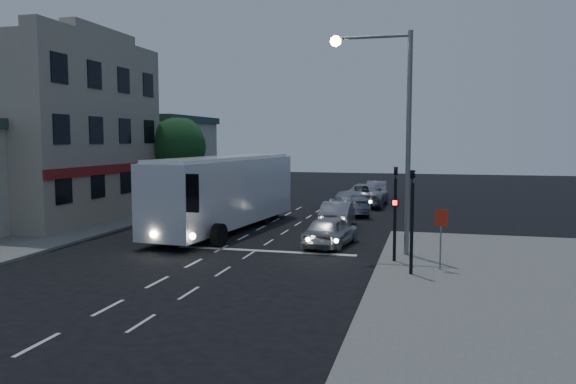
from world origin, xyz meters
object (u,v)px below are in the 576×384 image
(tour_bus, at_px, (226,191))
(car_suv, at_px, (331,231))
(car_sedan_c, at_px, (366,195))
(car_sedan_a, at_px, (338,215))
(car_extra, at_px, (377,190))
(traffic_signal_main, at_px, (395,202))
(traffic_signal_side, at_px, (412,209))
(street_tree, at_px, (177,144))
(streetlight, at_px, (392,117))
(car_sedan_b, at_px, (349,202))
(regulatory_sign, at_px, (441,229))

(tour_bus, bearing_deg, car_suv, -20.47)
(car_sedan_c, bearing_deg, car_sedan_a, 89.43)
(car_extra, height_order, traffic_signal_main, traffic_signal_main)
(traffic_signal_side, height_order, street_tree, street_tree)
(car_sedan_c, bearing_deg, car_extra, -91.48)
(tour_bus, height_order, streetlight, streetlight)
(car_sedan_b, xyz_separation_m, street_tree, (-12.04, 0.16, 3.74))
(tour_bus, height_order, regulatory_sign, tour_bus)
(car_sedan_a, distance_m, regulatory_sign, 10.80)
(car_sedan_b, height_order, car_extra, car_sedan_b)
(car_sedan_c, height_order, traffic_signal_side, traffic_signal_side)
(car_sedan_a, distance_m, car_sedan_b, 5.71)
(car_extra, relative_size, streetlight, 0.50)
(car_sedan_a, height_order, street_tree, street_tree)
(car_sedan_b, height_order, regulatory_sign, regulatory_sign)
(car_extra, distance_m, regulatory_sign, 25.53)
(traffic_signal_main, distance_m, streetlight, 3.61)
(car_extra, height_order, regulatory_sign, regulatory_sign)
(tour_bus, height_order, car_extra, tour_bus)
(car_sedan_a, xyz_separation_m, traffic_signal_side, (4.26, -10.36, 1.70))
(tour_bus, relative_size, streetlight, 1.44)
(car_sedan_a, distance_m, car_sedan_c, 10.52)
(traffic_signal_main, bearing_deg, car_sedan_a, 113.03)
(car_sedan_b, distance_m, traffic_signal_main, 14.67)
(tour_bus, distance_m, car_sedan_b, 9.76)
(car_sedan_a, distance_m, traffic_signal_main, 9.26)
(car_suv, xyz_separation_m, street_tree, (-12.79, 11.22, 3.80))
(traffic_signal_main, bearing_deg, street_tree, 137.97)
(car_sedan_c, bearing_deg, traffic_signal_main, 101.08)
(car_sedan_a, xyz_separation_m, car_extra, (0.66, 15.70, 0.01))
(car_sedan_b, xyz_separation_m, car_sedan_c, (0.59, 4.81, 0.06))
(car_sedan_a, bearing_deg, streetlight, 113.25)
(car_suv, xyz_separation_m, streetlight, (2.76, -1.60, 5.03))
(traffic_signal_side, bearing_deg, car_sedan_b, 105.53)
(tour_bus, height_order, car_sedan_a, tour_bus)
(streetlight, bearing_deg, street_tree, 140.49)
(traffic_signal_main, bearing_deg, car_suv, 134.94)
(traffic_signal_side, bearing_deg, regulatory_sign, 43.92)
(streetlight, distance_m, street_tree, 20.19)
(traffic_signal_side, xyz_separation_m, regulatory_sign, (1.00, 0.96, -0.82))
(regulatory_sign, bearing_deg, streetlight, 128.75)
(regulatory_sign, xyz_separation_m, streetlight, (-1.96, 2.44, 4.14))
(car_sedan_a, height_order, car_sedan_c, car_sedan_c)
(car_sedan_b, xyz_separation_m, streetlight, (3.51, -12.66, 4.97))
(tour_bus, xyz_separation_m, car_sedan_a, (5.62, 2.30, -1.40))
(tour_bus, distance_m, traffic_signal_side, 12.76)
(traffic_signal_side, xyz_separation_m, street_tree, (-16.51, 16.22, 2.08))
(tour_bus, xyz_separation_m, streetlight, (8.93, -4.66, 3.61))
(car_sedan_a, bearing_deg, tour_bus, 20.06)
(car_sedan_a, relative_size, street_tree, 0.71)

